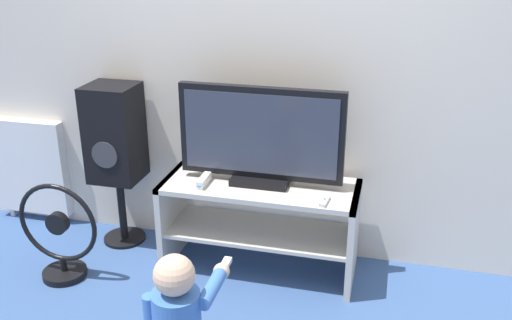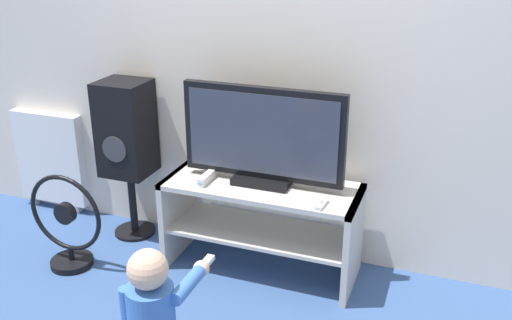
{
  "view_description": "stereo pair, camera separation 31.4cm",
  "coord_description": "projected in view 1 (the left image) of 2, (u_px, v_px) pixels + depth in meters",
  "views": [
    {
      "loc": [
        0.72,
        -2.69,
        1.93
      ],
      "look_at": [
        0.0,
        0.14,
        0.75
      ],
      "focal_mm": 40.0,
      "sensor_mm": 36.0,
      "label": 1
    },
    {
      "loc": [
        1.02,
        -2.6,
        1.93
      ],
      "look_at": [
        0.0,
        0.14,
        0.75
      ],
      "focal_mm": 40.0,
      "sensor_mm": 36.0,
      "label": 2
    }
  ],
  "objects": [
    {
      "name": "wall_back",
      "position": [
        273.0,
        47.0,
        3.3
      ],
      "size": [
        10.0,
        0.06,
        2.6
      ],
      "color": "silver",
      "rests_on": "ground_plane"
    },
    {
      "name": "game_console",
      "position": [
        204.0,
        180.0,
        3.29
      ],
      "size": [
        0.04,
        0.19,
        0.05
      ],
      "color": "white",
      "rests_on": "tv_stand"
    },
    {
      "name": "speaker_tower",
      "position": [
        115.0,
        138.0,
        3.56
      ],
      "size": [
        0.31,
        0.3,
        1.06
      ],
      "color": "black",
      "rests_on": "ground_plane"
    },
    {
      "name": "ground_plane",
      "position": [
        250.0,
        288.0,
        3.31
      ],
      "size": [
        16.0,
        16.0,
        0.0
      ],
      "primitive_type": "plane",
      "color": "#38568C"
    },
    {
      "name": "floor_fan",
      "position": [
        60.0,
        237.0,
        3.32
      ],
      "size": [
        0.5,
        0.26,
        0.61
      ],
      "color": "black",
      "rests_on": "ground_plane"
    },
    {
      "name": "tv_stand",
      "position": [
        260.0,
        214.0,
        3.37
      ],
      "size": [
        1.15,
        0.45,
        0.56
      ],
      "color": "beige",
      "rests_on": "ground_plane"
    },
    {
      "name": "remote_primary",
      "position": [
        325.0,
        201.0,
        3.07
      ],
      "size": [
        0.05,
        0.13,
        0.03
      ],
      "color": "white",
      "rests_on": "tv_stand"
    },
    {
      "name": "radiator",
      "position": [
        30.0,
        167.0,
        3.96
      ],
      "size": [
        0.55,
        0.08,
        0.74
      ],
      "color": "white",
      "rests_on": "ground_plane"
    },
    {
      "name": "television",
      "position": [
        261.0,
        137.0,
        3.21
      ],
      "size": [
        0.95,
        0.2,
        0.57
      ],
      "color": "black",
      "rests_on": "tv_stand"
    }
  ]
}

